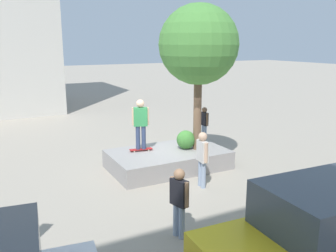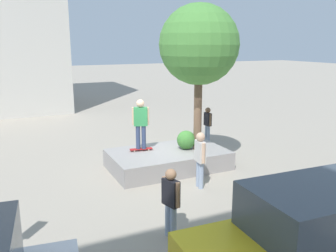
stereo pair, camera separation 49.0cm
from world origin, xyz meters
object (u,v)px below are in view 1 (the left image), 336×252
at_px(plaza_tree, 199,45).
at_px(passerby_with_bag, 204,122).
at_px(planter_ledge, 168,159).
at_px(skateboarder, 141,121).
at_px(skateboard, 141,149).
at_px(taxi_cab, 323,240).
at_px(pedestrian_crossing, 179,198).
at_px(bystander_watching, 202,156).

height_order(plaza_tree, passerby_with_bag, plaza_tree).
relative_size(planter_ledge, skateboarder, 2.31).
bearing_deg(passerby_with_bag, skateboard, 27.03).
xyz_separation_m(plaza_tree, taxi_cab, (1.67, 6.82, -3.24)).
relative_size(planter_ledge, taxi_cab, 0.91).
height_order(plaza_tree, skateboarder, plaza_tree).
xyz_separation_m(skateboarder, pedestrian_crossing, (1.08, 4.69, -0.77)).
height_order(planter_ledge, passerby_with_bag, passerby_with_bag).
height_order(plaza_tree, bystander_watching, plaza_tree).
xyz_separation_m(planter_ledge, pedestrian_crossing, (1.93, 4.26, 0.64)).
relative_size(planter_ledge, passerby_with_bag, 2.60).
height_order(taxi_cab, pedestrian_crossing, taxi_cab).
bearing_deg(taxi_cab, planter_ledge, -95.14).
xyz_separation_m(skateboard, skateboarder, (0.00, 0.00, 1.03)).
distance_m(plaza_tree, pedestrian_crossing, 6.00).
xyz_separation_m(taxi_cab, pedestrian_crossing, (1.29, -2.81, -0.08)).
bearing_deg(plaza_tree, planter_ledge, -13.26).
bearing_deg(bystander_watching, passerby_with_bag, -123.66).
relative_size(skateboard, skateboarder, 0.47).
distance_m(skateboard, taxi_cab, 7.51).
relative_size(taxi_cab, passerby_with_bag, 2.86).
bearing_deg(passerby_with_bag, skateboarder, 27.03).
distance_m(skateboard, pedestrian_crossing, 4.82).
relative_size(pedestrian_crossing, bystander_watching, 0.95).
bearing_deg(taxi_cab, plaza_tree, -103.78).
bearing_deg(planter_ledge, skateboard, -26.79).
relative_size(skateboard, passerby_with_bag, 0.53).
bearing_deg(planter_ledge, skateboarder, -26.79).
relative_size(plaza_tree, passerby_with_bag, 3.23).
height_order(planter_ledge, plaza_tree, plaza_tree).
height_order(planter_ledge, pedestrian_crossing, pedestrian_crossing).
relative_size(skateboard, pedestrian_crossing, 0.50).
bearing_deg(skateboarder, pedestrian_crossing, 77.02).
xyz_separation_m(plaza_tree, bystander_watching, (0.90, 1.76, -3.26)).
bearing_deg(skateboard, skateboarder, 26.57).
relative_size(planter_ledge, bystander_watching, 2.32).
relative_size(plaza_tree, bystander_watching, 2.88).
height_order(skateboard, taxi_cab, taxi_cab).
xyz_separation_m(planter_ledge, skateboarder, (0.85, -0.43, 1.40)).
distance_m(planter_ledge, pedestrian_crossing, 4.72).
distance_m(passerby_with_bag, pedestrian_crossing, 8.38).
xyz_separation_m(skateboard, pedestrian_crossing, (1.08, 4.69, 0.26)).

